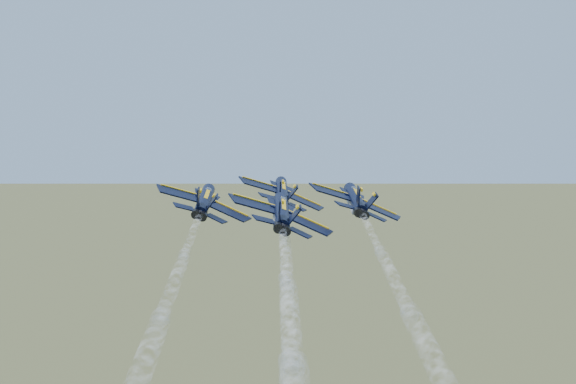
% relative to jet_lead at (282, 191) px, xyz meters
% --- Properties ---
extents(jet_lead, '(13.35, 19.12, 6.02)m').
position_rel_jet_lead_xyz_m(jet_lead, '(0.00, 0.00, 0.00)').
color(jet_lead, black).
extents(jet_left, '(13.35, 19.12, 6.02)m').
position_rel_jet_lead_xyz_m(jet_left, '(-8.28, -13.31, 0.00)').
color(jet_left, black).
extents(jet_right, '(13.35, 19.12, 6.02)m').
position_rel_jet_lead_xyz_m(jet_right, '(12.98, -6.59, 0.00)').
color(jet_right, black).
extents(jet_slot, '(13.35, 19.12, 6.02)m').
position_rel_jet_lead_xyz_m(jet_slot, '(5.37, -21.11, 0.00)').
color(jet_slot, black).
extents(smoke_trail_lead, '(22.48, 69.94, 3.03)m').
position_rel_jet_lead_xyz_m(smoke_trail_lead, '(15.60, -52.97, 0.04)').
color(smoke_trail_lead, white).
extents(smoke_trail_left, '(22.48, 69.94, 3.03)m').
position_rel_jet_lead_xyz_m(smoke_trail_left, '(7.32, -66.28, 0.04)').
color(smoke_trail_left, white).
extents(smoke_trail_right, '(22.48, 69.94, 3.03)m').
position_rel_jet_lead_xyz_m(smoke_trail_right, '(28.58, -59.56, 0.04)').
color(smoke_trail_right, white).
extents(smoke_trail_slot, '(22.48, 69.94, 3.03)m').
position_rel_jet_lead_xyz_m(smoke_trail_slot, '(20.96, -74.08, 0.04)').
color(smoke_trail_slot, white).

